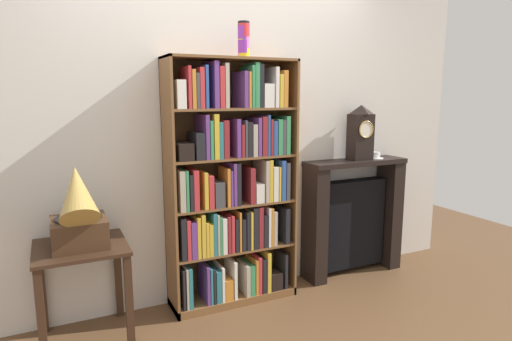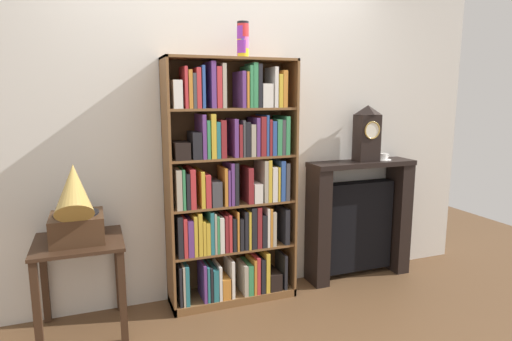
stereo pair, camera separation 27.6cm
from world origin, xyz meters
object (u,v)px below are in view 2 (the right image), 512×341
object	(u,v)px
side_table_left	(80,262)
gramophone	(76,209)
mantel_clock	(367,133)
fireplace_mantel	(358,220)
teacup_with_saucer	(382,157)
cup_stack	(243,40)
bookshelf	(232,190)

from	to	relation	value
side_table_left	gramophone	world-z (taller)	gramophone
mantel_clock	gramophone	bearing A→B (deg)	-175.31
fireplace_mantel	teacup_with_saucer	world-z (taller)	teacup_with_saucer
mantel_clock	teacup_with_saucer	bearing A→B (deg)	0.75
cup_stack	teacup_with_saucer	distance (m)	1.55
fireplace_mantel	side_table_left	bearing A→B (deg)	-176.12
bookshelf	cup_stack	size ratio (longest dim) A/B	7.36
cup_stack	gramophone	world-z (taller)	cup_stack
fireplace_mantel	gramophone	bearing A→B (deg)	-174.68
fireplace_mantel	teacup_with_saucer	distance (m)	0.57
side_table_left	gramophone	size ratio (longest dim) A/B	1.11
side_table_left	gramophone	xyz separation A→B (m)	(-0.00, -0.06, 0.37)
side_table_left	fireplace_mantel	xyz separation A→B (m)	(2.21, 0.15, 0.01)
cup_stack	side_table_left	world-z (taller)	cup_stack
bookshelf	fireplace_mantel	xyz separation A→B (m)	(1.15, 0.05, -0.36)
gramophone	teacup_with_saucer	size ratio (longest dim) A/B	3.70
cup_stack	mantel_clock	size ratio (longest dim) A/B	0.53
side_table_left	mantel_clock	xyz separation A→B (m)	(2.25, 0.13, 0.75)
cup_stack	mantel_clock	bearing A→B (deg)	2.55
bookshelf	cup_stack	xyz separation A→B (m)	(0.09, -0.02, 1.07)
side_table_left	teacup_with_saucer	world-z (taller)	teacup_with_saucer
side_table_left	mantel_clock	size ratio (longest dim) A/B	1.37
gramophone	teacup_with_saucer	world-z (taller)	gramophone
cup_stack	side_table_left	bearing A→B (deg)	-176.05
bookshelf	side_table_left	size ratio (longest dim) A/B	2.86
gramophone	teacup_with_saucer	distance (m)	2.43
cup_stack	gramophone	distance (m)	1.58
teacup_with_saucer	fireplace_mantel	bearing A→B (deg)	174.46
bookshelf	side_table_left	xyz separation A→B (m)	(-1.06, -0.10, -0.37)
bookshelf	gramophone	size ratio (longest dim) A/B	3.18
gramophone	mantel_clock	size ratio (longest dim) A/B	1.23
bookshelf	teacup_with_saucer	bearing A→B (deg)	1.34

